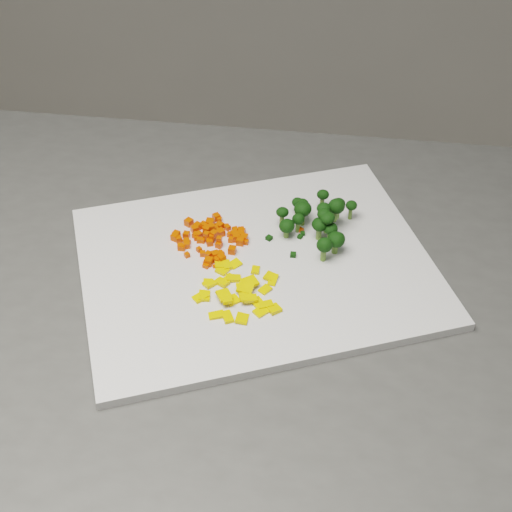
# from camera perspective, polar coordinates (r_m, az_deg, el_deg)

# --- Properties ---
(counter_block) EXTENTS (1.00, 0.71, 0.90)m
(counter_block) POSITION_cam_1_polar(r_m,az_deg,el_deg) (1.23, -1.92, -17.09)
(counter_block) COLOR #464643
(counter_block) RESTS_ON ground
(cutting_board) EXTENTS (0.52, 0.47, 0.01)m
(cutting_board) POSITION_cam_1_polar(r_m,az_deg,el_deg) (0.88, -0.00, -0.76)
(cutting_board) COLOR silver
(cutting_board) RESTS_ON counter_block
(carrot_pile) EXTENTS (0.09, 0.09, 0.03)m
(carrot_pile) POSITION_cam_1_polar(r_m,az_deg,el_deg) (0.90, -3.75, 1.75)
(carrot_pile) COLOR #E43502
(carrot_pile) RESTS_ON cutting_board
(pepper_pile) EXTENTS (0.11, 0.11, 0.02)m
(pepper_pile) POSITION_cam_1_polar(r_m,az_deg,el_deg) (0.83, -1.35, -2.59)
(pepper_pile) COLOR yellow
(pepper_pile) RESTS_ON cutting_board
(broccoli_pile) EXTENTS (0.11, 0.11, 0.05)m
(broccoli_pile) POSITION_cam_1_polar(r_m,az_deg,el_deg) (0.91, 5.49, 3.17)
(broccoli_pile) COLOR black
(broccoli_pile) RESTS_ON cutting_board
(carrot_cube_0) EXTENTS (0.01, 0.01, 0.01)m
(carrot_cube_0) POSITION_cam_1_polar(r_m,az_deg,el_deg) (0.91, -4.28, 1.24)
(carrot_cube_0) COLOR #E43502
(carrot_cube_0) RESTS_ON carrot_pile
(carrot_cube_1) EXTENTS (0.01, 0.01, 0.01)m
(carrot_cube_1) POSITION_cam_1_polar(r_m,az_deg,el_deg) (0.93, -4.53, 2.39)
(carrot_cube_1) COLOR #E43502
(carrot_cube_1) RESTS_ON carrot_pile
(carrot_cube_2) EXTENTS (0.01, 0.01, 0.01)m
(carrot_cube_2) POSITION_cam_1_polar(r_m,az_deg,el_deg) (0.93, -3.59, 2.32)
(carrot_cube_2) COLOR #E43502
(carrot_cube_2) RESTS_ON carrot_pile
(carrot_cube_3) EXTENTS (0.01, 0.01, 0.01)m
(carrot_cube_3) POSITION_cam_1_polar(r_m,az_deg,el_deg) (0.92, -1.13, 1.98)
(carrot_cube_3) COLOR #E43502
(carrot_cube_3) RESTS_ON carrot_pile
(carrot_cube_4) EXTENTS (0.01, 0.01, 0.01)m
(carrot_cube_4) POSITION_cam_1_polar(r_m,az_deg,el_deg) (0.89, -2.97, 0.22)
(carrot_cube_4) COLOR #E43502
(carrot_cube_4) RESTS_ON carrot_pile
(carrot_cube_5) EXTENTS (0.01, 0.01, 0.01)m
(carrot_cube_5) POSITION_cam_1_polar(r_m,az_deg,el_deg) (0.90, -3.56, 1.54)
(carrot_cube_5) COLOR #E43502
(carrot_cube_5) RESTS_ON carrot_pile
(carrot_cube_6) EXTENTS (0.01, 0.01, 0.01)m
(carrot_cube_6) POSITION_cam_1_polar(r_m,az_deg,el_deg) (0.93, -4.60, 2.32)
(carrot_cube_6) COLOR #E43502
(carrot_cube_6) RESTS_ON carrot_pile
(carrot_cube_7) EXTENTS (0.01, 0.01, 0.01)m
(carrot_cube_7) POSITION_cam_1_polar(r_m,az_deg,el_deg) (0.88, -2.82, -0.07)
(carrot_cube_7) COLOR #E43502
(carrot_cube_7) RESTS_ON carrot_pile
(carrot_cube_8) EXTENTS (0.01, 0.01, 0.01)m
(carrot_cube_8) POSITION_cam_1_polar(r_m,az_deg,el_deg) (0.91, -4.57, 1.27)
(carrot_cube_8) COLOR #E43502
(carrot_cube_8) RESTS_ON carrot_pile
(carrot_cube_9) EXTENTS (0.01, 0.01, 0.01)m
(carrot_cube_9) POSITION_cam_1_polar(r_m,az_deg,el_deg) (0.92, -3.08, 2.24)
(carrot_cube_9) COLOR #E43502
(carrot_cube_9) RESTS_ON carrot_pile
(carrot_cube_10) EXTENTS (0.01, 0.01, 0.01)m
(carrot_cube_10) POSITION_cam_1_polar(r_m,az_deg,el_deg) (0.90, -5.56, 0.88)
(carrot_cube_10) COLOR #E43502
(carrot_cube_10) RESTS_ON carrot_pile
(carrot_cube_11) EXTENTS (0.01, 0.01, 0.01)m
(carrot_cube_11) POSITION_cam_1_polar(r_m,az_deg,el_deg) (0.92, -5.58, 1.70)
(carrot_cube_11) COLOR #E43502
(carrot_cube_11) RESTS_ON carrot_pile
(carrot_cube_12) EXTENTS (0.01, 0.01, 0.01)m
(carrot_cube_12) POSITION_cam_1_polar(r_m,az_deg,el_deg) (0.91, -1.58, 1.49)
(carrot_cube_12) COLOR #E43502
(carrot_cube_12) RESTS_ON carrot_pile
(carrot_cube_13) EXTENTS (0.01, 0.01, 0.01)m
(carrot_cube_13) POSITION_cam_1_polar(r_m,az_deg,el_deg) (0.91, -3.94, 2.25)
(carrot_cube_13) COLOR #E43502
(carrot_cube_13) RESTS_ON carrot_pile
(carrot_cube_14) EXTENTS (0.01, 0.01, 0.01)m
(carrot_cube_14) POSITION_cam_1_polar(r_m,az_deg,el_deg) (0.91, -3.68, 1.36)
(carrot_cube_14) COLOR #E43502
(carrot_cube_14) RESTS_ON carrot_pile
(carrot_cube_15) EXTENTS (0.01, 0.01, 0.01)m
(carrot_cube_15) POSITION_cam_1_polar(r_m,az_deg,el_deg) (0.92, -1.20, 2.05)
(carrot_cube_15) COLOR #E43502
(carrot_cube_15) RESTS_ON carrot_pile
(carrot_cube_16) EXTENTS (0.01, 0.01, 0.01)m
(carrot_cube_16) POSITION_cam_1_polar(r_m,az_deg,el_deg) (0.89, -4.58, 0.53)
(carrot_cube_16) COLOR #E43502
(carrot_cube_16) RESTS_ON carrot_pile
(carrot_cube_17) EXTENTS (0.01, 0.01, 0.01)m
(carrot_cube_17) POSITION_cam_1_polar(r_m,az_deg,el_deg) (0.89, -2.83, 0.16)
(carrot_cube_17) COLOR #E43502
(carrot_cube_17) RESTS_ON carrot_pile
(carrot_cube_18) EXTENTS (0.01, 0.01, 0.01)m
(carrot_cube_18) POSITION_cam_1_polar(r_m,az_deg,el_deg) (0.91, -6.51, 1.51)
(carrot_cube_18) COLOR #E43502
(carrot_cube_18) RESTS_ON carrot_pile
(carrot_cube_19) EXTENTS (0.01, 0.01, 0.01)m
(carrot_cube_19) POSITION_cam_1_polar(r_m,az_deg,el_deg) (0.89, -1.92, 0.48)
(carrot_cube_19) COLOR #E43502
(carrot_cube_19) RESTS_ON carrot_pile
(carrot_cube_20) EXTENTS (0.01, 0.01, 0.01)m
(carrot_cube_20) POSITION_cam_1_polar(r_m,az_deg,el_deg) (0.91, -4.82, 1.46)
(carrot_cube_20) COLOR #E43502
(carrot_cube_20) RESTS_ON carrot_pile
(carrot_cube_21) EXTENTS (0.01, 0.01, 0.01)m
(carrot_cube_21) POSITION_cam_1_polar(r_m,az_deg,el_deg) (0.90, -0.80, 1.12)
(carrot_cube_21) COLOR #E43502
(carrot_cube_21) RESTS_ON carrot_pile
(carrot_cube_22) EXTENTS (0.01, 0.01, 0.01)m
(carrot_cube_22) POSITION_cam_1_polar(r_m,az_deg,el_deg) (0.93, -2.38, 2.37)
(carrot_cube_22) COLOR #E43502
(carrot_cube_22) RESTS_ON carrot_pile
(carrot_cube_23) EXTENTS (0.01, 0.01, 0.01)m
(carrot_cube_23) POSITION_cam_1_polar(r_m,az_deg,el_deg) (0.91, -4.84, 1.66)
(carrot_cube_23) COLOR #E43502
(carrot_cube_23) RESTS_ON carrot_pile
(carrot_cube_24) EXTENTS (0.01, 0.01, 0.01)m
(carrot_cube_24) POSITION_cam_1_polar(r_m,az_deg,el_deg) (0.92, -4.12, 2.20)
(carrot_cube_24) COLOR #E43502
(carrot_cube_24) RESTS_ON carrot_pile
(carrot_cube_25) EXTENTS (0.01, 0.01, 0.01)m
(carrot_cube_25) POSITION_cam_1_polar(r_m,az_deg,el_deg) (0.91, -0.96, 1.46)
(carrot_cube_25) COLOR #E43502
(carrot_cube_25) RESTS_ON carrot_pile
(carrot_cube_26) EXTENTS (0.01, 0.01, 0.01)m
(carrot_cube_26) POSITION_cam_1_polar(r_m,az_deg,el_deg) (0.90, -3.98, 1.72)
(carrot_cube_26) COLOR #E43502
(carrot_cube_26) RESTS_ON carrot_pile
(carrot_cube_27) EXTENTS (0.01, 0.01, 0.01)m
(carrot_cube_27) POSITION_cam_1_polar(r_m,az_deg,el_deg) (0.87, -3.80, -0.44)
(carrot_cube_27) COLOR #E43502
(carrot_cube_27) RESTS_ON carrot_pile
(carrot_cube_28) EXTENTS (0.01, 0.01, 0.01)m
(carrot_cube_28) POSITION_cam_1_polar(r_m,az_deg,el_deg) (0.90, -6.07, 0.73)
(carrot_cube_28) COLOR #E43502
(carrot_cube_28) RESTS_ON carrot_pile
(carrot_cube_29) EXTENTS (0.01, 0.01, 0.01)m
(carrot_cube_29) POSITION_cam_1_polar(r_m,az_deg,el_deg) (0.92, -1.69, 2.11)
(carrot_cube_29) COLOR #E43502
(carrot_cube_29) RESTS_ON carrot_pile
(carrot_cube_30) EXTENTS (0.01, 0.01, 0.01)m
(carrot_cube_30) POSITION_cam_1_polar(r_m,az_deg,el_deg) (0.92, -6.40, 1.73)
(carrot_cube_30) COLOR #E43502
(carrot_cube_30) RESTS_ON carrot_pile
(carrot_cube_31) EXTENTS (0.01, 0.01, 0.01)m
(carrot_cube_31) POSITION_cam_1_polar(r_m,az_deg,el_deg) (0.90, -1.27, 1.17)
(carrot_cube_31) COLOR #E43502
(carrot_cube_31) RESTS_ON carrot_pile
(carrot_cube_32) EXTENTS (0.01, 0.01, 0.01)m
(carrot_cube_32) POSITION_cam_1_polar(r_m,az_deg,el_deg) (0.92, -2.28, 2.27)
(carrot_cube_32) COLOR #E43502
(carrot_cube_32) RESTS_ON carrot_pile
(carrot_cube_33) EXTENTS (0.01, 0.01, 0.01)m
(carrot_cube_33) POSITION_cam_1_polar(r_m,az_deg,el_deg) (0.88, -2.78, -0.17)
(carrot_cube_33) COLOR #E43502
(carrot_cube_33) RESTS_ON carrot_pile
(carrot_cube_34) EXTENTS (0.01, 0.01, 0.01)m
(carrot_cube_34) POSITION_cam_1_polar(r_m,az_deg,el_deg) (0.92, -5.61, 1.72)
(carrot_cube_34) COLOR #E43502
(carrot_cube_34) RESTS_ON carrot_pile
(carrot_cube_35) EXTENTS (0.01, 0.01, 0.01)m
(carrot_cube_35) POSITION_cam_1_polar(r_m,az_deg,el_deg) (0.91, -2.02, 1.31)
(carrot_cube_35) COLOR #E43502
(carrot_cube_35) RESTS_ON carrot_pile
(carrot_cube_36) EXTENTS (0.01, 0.01, 0.01)m
(carrot_cube_36) POSITION_cam_1_polar(r_m,az_deg,el_deg) (0.91, -1.73, 1.74)
(carrot_cube_36) COLOR #E43502
(carrot_cube_36) RESTS_ON carrot_pile
(carrot_cube_37) EXTENTS (0.01, 0.01, 0.01)m
(carrot_cube_37) POSITION_cam_1_polar(r_m,az_deg,el_deg) (0.93, -5.40, 2.70)
(carrot_cube_37) COLOR #E43502
(carrot_cube_37) RESTS_ON carrot_pile
(carrot_cube_38) EXTENTS (0.01, 0.01, 0.01)m
(carrot_cube_38) POSITION_cam_1_polar(r_m,az_deg,el_deg) (0.92, -3.88, 2.20)
(carrot_cube_38) COLOR #E43502
(carrot_cube_38) RESTS_ON carrot_pile
(carrot_cube_39) EXTENTS (0.01, 0.01, 0.01)m
(carrot_cube_39) POSITION_cam_1_polar(r_m,az_deg,el_deg) (0.91, -5.58, 1.20)
(carrot_cube_39) COLOR #E43502
(carrot_cube_39) RESTS_ON carrot_pile
(carrot_cube_40) EXTENTS (0.01, 0.01, 0.01)m
(carrot_cube_40) POSITION_cam_1_polar(r_m,az_deg,el_deg) (0.93, -4.21, 2.46)
(carrot_cube_40) COLOR #E43502
(carrot_cube_40) RESTS_ON carrot_pile
(carrot_cube_41) EXTENTS (0.01, 0.01, 0.01)m
(carrot_cube_41) POSITION_cam_1_polar(r_m,az_deg,el_deg) (0.92, -4.93, 2.15)
(carrot_cube_41) COLOR #E43502
(carrot_cube_41) RESTS_ON carrot_pile
(carrot_cube_42) EXTENTS (0.01, 0.01, 0.01)m
(carrot_cube_42) POSITION_cam_1_polar(r_m,az_deg,el_deg) (0.94, -3.19, 3.13)
(carrot_cube_42) COLOR #E43502
(carrot_cube_42) RESTS_ON carrot_pile
(carrot_cube_43) EXTENTS (0.01, 0.01, 0.01)m
(carrot_cube_43) POSITION_cam_1_polar(r_m,az_deg,el_deg) (0.91, -5.46, 1.10)
(carrot_cube_43) COLOR #E43502
(carrot_cube_43) RESTS_ON carrot_pile
(carrot_cube_44) EXTENTS (0.01, 0.01, 0.01)m
(carrot_cube_44) POSITION_cam_1_polar(r_m,az_deg,el_deg) (0.93, -4.70, 2.41)
(carrot_cube_44) COLOR #E43502
(carrot_cube_44) RESTS_ON carrot_pile
(carrot_cube_45) EXTENTS (0.01, 0.01, 0.01)m
(carrot_cube_45) POSITION_cam_1_polar(r_m,az_deg,el_deg) (0.93, -3.69, 2.60)
(carrot_cube_45) COLOR #E43502
(carrot_cube_45) RESTS_ON carrot_pile
(carrot_cube_46) EXTENTS (0.01, 0.01, 0.01)m
(carrot_cube_46) POSITION_cam_1_polar(r_m,az_deg,el_deg) (0.88, -3.84, 0.11)
(carrot_cube_46) COLOR #E43502
(carrot_cube_46) RESTS_ON carrot_pile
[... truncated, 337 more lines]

